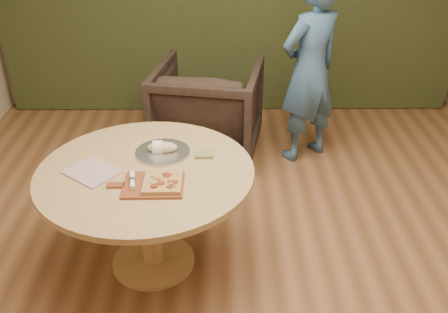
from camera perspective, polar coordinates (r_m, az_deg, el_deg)
room_shell at (r=2.50m, az=2.14°, el=7.67°), size 5.04×6.04×2.84m
pedestal_table at (r=3.18m, az=-8.79°, el=-3.63°), size 1.34×1.34×0.75m
pizza_paddle at (r=2.93m, az=-8.27°, el=-3.24°), size 0.45×0.28×0.01m
flatbread_pizza at (r=2.91m, az=-7.02°, el=-3.00°), size 0.22×0.22×0.04m
cutlery_roll at (r=2.95m, az=-10.44°, el=-2.68°), size 0.06×0.20×0.03m
newspaper at (r=3.13m, az=-14.80°, el=-1.70°), size 0.39×0.38×0.01m
serving_tray at (r=3.26m, az=-7.01°, el=0.49°), size 0.36×0.36×0.02m
bread_roll at (r=3.24m, az=-7.21°, el=1.05°), size 0.19×0.09×0.09m
green_packet at (r=3.21m, az=-2.28°, el=0.29°), size 0.12×0.10×0.02m
armchair at (r=4.61m, az=-1.84°, el=5.92°), size 1.06×1.02×0.95m
person_standing at (r=4.45m, az=9.78°, el=9.71°), size 0.73×0.67×1.68m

